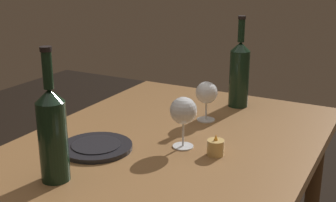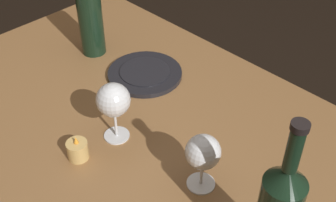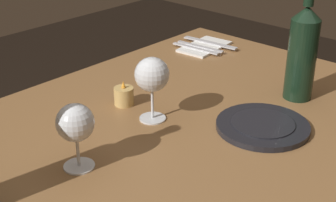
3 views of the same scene
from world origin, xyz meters
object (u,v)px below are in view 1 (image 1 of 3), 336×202
object	(u,v)px
wine_glass_left	(207,93)
wine_bottle_second	(53,132)
dinner_plate	(96,147)
wine_bottle	(239,73)
votive_candle	(216,148)
wine_glass_right	(183,112)

from	to	relation	value
wine_glass_left	wine_bottle_second	size ratio (longest dim) A/B	0.40
dinner_plate	wine_bottle	bearing A→B (deg)	158.78
wine_bottle	dinner_plate	bearing A→B (deg)	-21.22
votive_candle	dinner_plate	xyz separation A→B (m)	(0.13, -0.34, -0.02)
wine_bottle_second	votive_candle	distance (m)	0.48
wine_glass_left	wine_bottle	bearing A→B (deg)	168.18
wine_glass_left	votive_candle	world-z (taller)	wine_glass_left
wine_bottle	dinner_plate	size ratio (longest dim) A/B	1.60
votive_candle	wine_bottle	bearing A→B (deg)	-167.94
wine_bottle_second	dinner_plate	xyz separation A→B (m)	(-0.21, -0.03, -0.13)
wine_bottle_second	wine_bottle	bearing A→B (deg)	165.66
wine_glass_left	wine_bottle	world-z (taller)	wine_bottle
wine_glass_right	dinner_plate	world-z (taller)	wine_glass_right
wine_glass_right	wine_bottle_second	size ratio (longest dim) A/B	0.45
dinner_plate	wine_bottle_second	bearing A→B (deg)	7.22
wine_glass_left	dinner_plate	world-z (taller)	wine_glass_left
wine_glass_left	wine_bottle_second	distance (m)	0.64
wine_bottle	votive_candle	size ratio (longest dim) A/B	5.34
wine_glass_left	dinner_plate	distance (m)	0.46
wine_glass_right	wine_bottle_second	xyz separation A→B (m)	(0.36, -0.20, 0.02)
wine_bottle	wine_bottle_second	size ratio (longest dim) A/B	0.99
wine_glass_left	wine_glass_right	world-z (taller)	wine_glass_right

